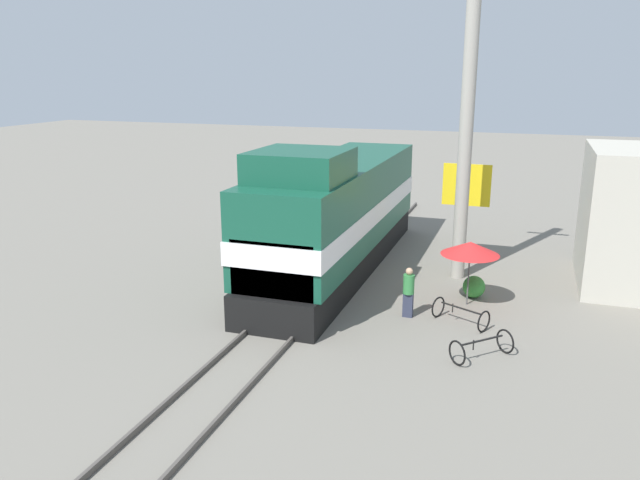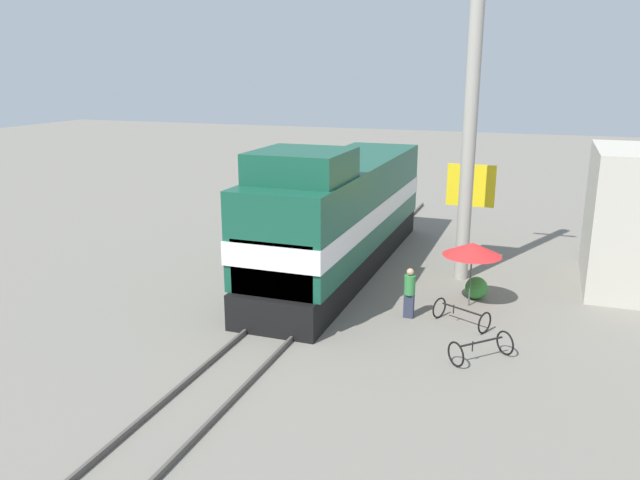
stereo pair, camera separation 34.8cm
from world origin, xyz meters
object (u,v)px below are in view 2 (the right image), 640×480
Objects in this scene: person_bystander at (409,291)px; utility_pole at (471,117)px; vendor_umbrella at (472,249)px; billboard_sign at (470,192)px; bicycle at (461,315)px; bicycle_spare at (481,348)px; locomotive at (339,215)px.

utility_pole is at bearing 77.11° from person_bystander.
person_bystander is (-1.61, -1.63, -1.05)m from vendor_umbrella.
billboard_sign is at bearing 81.28° from person_bystander.
person_bystander is 0.89× the size of bicycle.
person_bystander is 3.31m from bicycle_spare.
billboard_sign is 6.81m from bicycle.
vendor_umbrella is 2.52m from person_bystander.
utility_pole reaches higher than billboard_sign.
locomotive is at bearing -179.93° from bicycle_spare.
utility_pole is 5.45× the size of vendor_umbrella.
vendor_umbrella reaches higher than bicycle.
billboard_sign is 2.21× the size of bicycle.
billboard_sign is (4.37, 2.69, 0.68)m from locomotive.
utility_pole is 2.95× the size of billboard_sign.
vendor_umbrella is 1.28× the size of bicycle_spare.
bicycle is at bearing -3.48° from person_bystander.
bicycle_spare is (0.79, -2.15, 0.00)m from bicycle.
bicycle is (1.59, -0.10, -0.51)m from person_bystander.
utility_pole reaches higher than bicycle.
vendor_umbrella is 4.72m from billboard_sign.
bicycle_spare is at bearing -78.10° from utility_pole.
bicycle_spare reaches higher than bicycle.
person_bystander is 0.96× the size of bicycle_spare.
locomotive is 5.08m from person_bystander.
locomotive is 3.46× the size of billboard_sign.
bicycle_spare is (0.76, -3.87, -1.55)m from vendor_umbrella.
utility_pole is at bearing -145.19° from bicycle.
locomotive is 8.57× the size of person_bystander.
locomotive is at bearing 134.20° from person_bystander.
locomotive is 7.66× the size of bicycle.
bicycle_spare is at bearing -44.81° from locomotive.
billboard_sign is (-0.04, 1.87, -2.92)m from utility_pole.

